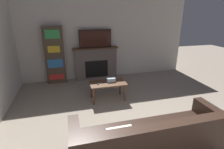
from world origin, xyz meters
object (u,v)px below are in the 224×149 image
object	(u,v)px
tv	(95,39)
bookshelf	(55,55)
couch	(153,145)
fireplace	(96,63)
coffee_table	(108,85)

from	to	relation	value
tv	bookshelf	size ratio (longest dim) A/B	0.59
couch	fireplace	bearing A→B (deg)	92.65
tv	couch	bearing A→B (deg)	-87.33
bookshelf	couch	bearing A→B (deg)	-68.66
coffee_table	couch	bearing A→B (deg)	-85.67
couch	coffee_table	distance (m)	2.19
fireplace	coffee_table	size ratio (longest dim) A/B	1.61
fireplace	bookshelf	size ratio (longest dim) A/B	0.84
couch	coffee_table	world-z (taller)	couch
fireplace	tv	xyz separation A→B (m)	(0.00, -0.02, 0.83)
couch	tv	bearing A→B (deg)	92.67
tv	bookshelf	distance (m)	1.40
fireplace	bookshelf	xyz separation A→B (m)	(-1.31, -0.02, 0.35)
couch	coffee_table	xyz separation A→B (m)	(-0.17, 2.19, 0.10)
tv	bookshelf	xyz separation A→B (m)	(-1.31, -0.00, -0.48)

